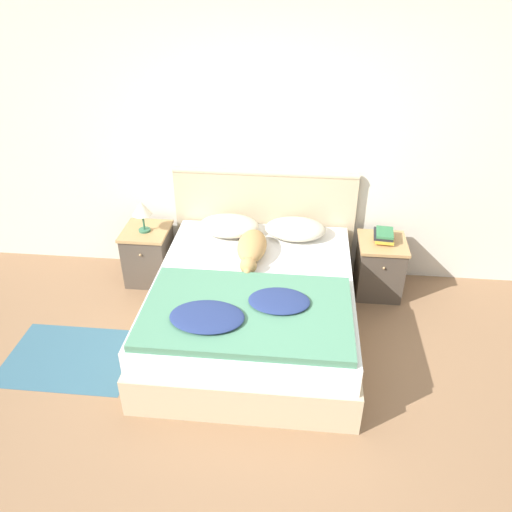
% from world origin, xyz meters
% --- Properties ---
extents(ground_plane, '(16.00, 16.00, 0.00)m').
position_xyz_m(ground_plane, '(0.00, 0.00, 0.00)').
color(ground_plane, '#896647').
extents(wall_back, '(9.00, 0.06, 2.55)m').
position_xyz_m(wall_back, '(0.00, 2.13, 1.27)').
color(wall_back, silver).
rests_on(wall_back, ground_plane).
extents(bed, '(1.63, 1.94, 0.55)m').
position_xyz_m(bed, '(-0.14, 1.07, 0.27)').
color(bed, '#C6B28E').
rests_on(bed, ground_plane).
extents(headboard, '(1.71, 0.06, 1.07)m').
position_xyz_m(headboard, '(-0.14, 2.06, 0.56)').
color(headboard, '#C6B28E').
rests_on(headboard, ground_plane).
extents(nightstand_left, '(0.43, 0.46, 0.54)m').
position_xyz_m(nightstand_left, '(-1.23, 1.79, 0.27)').
color(nightstand_left, '#4C4238').
rests_on(nightstand_left, ground_plane).
extents(nightstand_right, '(0.43, 0.46, 0.54)m').
position_xyz_m(nightstand_right, '(0.96, 1.79, 0.27)').
color(nightstand_right, '#4C4238').
rests_on(nightstand_right, ground_plane).
extents(pillow_left, '(0.55, 0.39, 0.16)m').
position_xyz_m(pillow_left, '(-0.44, 1.79, 0.63)').
color(pillow_left, beige).
rests_on(pillow_left, bed).
extents(pillow_right, '(0.55, 0.39, 0.16)m').
position_xyz_m(pillow_right, '(0.16, 1.79, 0.63)').
color(pillow_right, beige).
rests_on(pillow_right, bed).
extents(quilt, '(1.49, 0.94, 0.10)m').
position_xyz_m(quilt, '(-0.15, 0.61, 0.58)').
color(quilt, '#4C8466').
rests_on(quilt, bed).
extents(dog, '(0.25, 0.70, 0.17)m').
position_xyz_m(dog, '(-0.19, 1.41, 0.63)').
color(dog, tan).
rests_on(dog, bed).
extents(book_stack, '(0.19, 0.24, 0.09)m').
position_xyz_m(book_stack, '(0.96, 1.82, 0.59)').
color(book_stack, '#AD2D28').
rests_on(book_stack, nightstand_right).
extents(table_lamp, '(0.18, 0.18, 0.30)m').
position_xyz_m(table_lamp, '(-1.23, 1.77, 0.76)').
color(table_lamp, '#336B4C').
rests_on(table_lamp, nightstand_left).
extents(rug, '(1.02, 0.74, 0.00)m').
position_xyz_m(rug, '(-1.56, 0.62, 0.00)').
color(rug, '#335B70').
rests_on(rug, ground_plane).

